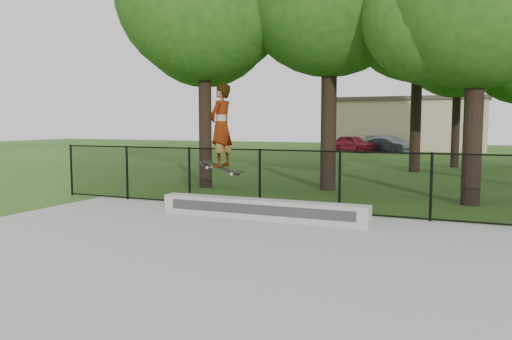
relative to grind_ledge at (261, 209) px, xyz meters
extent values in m
plane|color=#225116|center=(1.47, -4.70, -0.28)|extent=(100.00, 100.00, 0.00)
cube|color=#9FA09A|center=(1.47, -4.70, -0.25)|extent=(14.00, 12.00, 0.06)
cube|color=#9B9B96|center=(0.00, 0.00, 0.00)|extent=(4.79, 0.40, 0.44)
imported|color=maroon|center=(-3.90, 27.61, 0.36)|extent=(4.02, 2.90, 1.28)
imported|color=black|center=(-1.62, 28.23, 0.25)|extent=(3.08, 1.79, 1.05)
imported|color=#999CAD|center=(-1.28, 28.71, 0.35)|extent=(4.38, 3.26, 1.26)
cube|color=black|center=(-0.83, -0.30, 0.92)|extent=(0.80, 0.23, 0.31)
imported|color=#A0C1D2|center=(-0.83, -0.30, 1.85)|extent=(0.50, 0.71, 1.82)
cylinder|color=black|center=(-6.53, 1.20, 0.53)|extent=(0.06, 0.06, 1.50)
cylinder|color=black|center=(-4.53, 1.20, 0.53)|extent=(0.06, 0.06, 1.50)
cylinder|color=black|center=(-2.53, 1.20, 0.53)|extent=(0.06, 0.06, 1.50)
cylinder|color=black|center=(-0.53, 1.20, 0.53)|extent=(0.06, 0.06, 1.50)
cylinder|color=black|center=(1.47, 1.20, 0.53)|extent=(0.06, 0.06, 1.50)
cylinder|color=black|center=(3.47, 1.20, 0.53)|extent=(0.06, 0.06, 1.50)
cylinder|color=black|center=(1.47, 1.20, 1.25)|extent=(16.00, 0.04, 0.04)
cylinder|color=black|center=(1.47, 1.20, -0.17)|extent=(16.00, 0.04, 0.04)
cube|color=black|center=(1.47, 1.20, 0.53)|extent=(16.00, 0.01, 1.50)
cylinder|color=black|center=(-4.03, 4.80, 2.17)|extent=(0.44, 0.44, 4.90)
cylinder|color=black|center=(-0.03, 5.80, 2.23)|extent=(0.44, 0.44, 5.01)
cylinder|color=black|center=(4.27, 4.30, 1.82)|extent=(0.44, 0.44, 4.19)
cylinder|color=black|center=(-7.03, 10.30, 2.33)|extent=(0.44, 0.44, 5.23)
sphere|color=#1C4C14|center=(-7.03, 10.30, 6.67)|extent=(6.27, 6.27, 6.27)
cylinder|color=black|center=(1.97, 13.30, 2.46)|extent=(0.44, 0.44, 5.47)
sphere|color=#1C4C14|center=(1.97, 13.30, 7.00)|extent=(6.56, 6.56, 6.56)
cylinder|color=black|center=(3.56, 16.45, 2.06)|extent=(0.44, 0.44, 4.68)
sphere|color=#1C4C14|center=(3.56, 16.45, 5.94)|extent=(5.62, 5.62, 5.62)
cube|color=tan|center=(-0.53, 33.30, 1.72)|extent=(12.00, 6.00, 4.00)
cube|color=#3F3833|center=(-0.53, 33.30, 3.87)|extent=(12.40, 6.40, 0.30)
camera|label=1|loc=(4.17, -10.07, 1.89)|focal=35.00mm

